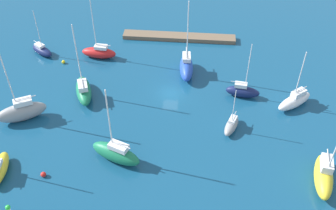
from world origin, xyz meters
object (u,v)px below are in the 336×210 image
at_px(sailboat_red_lone_south, 99,52).
at_px(mooring_buoy_yellow, 63,62).
at_px(sailboat_white_by_breakwater, 295,100).
at_px(sailboat_green_mid_basin, 116,153).
at_px(sailboat_navy_outer_mooring, 243,91).
at_px(sailboat_blue_far_north, 186,67).
at_px(sailboat_gray_far_south, 22,111).
at_px(sailboat_gray_along_channel, 231,125).
at_px(sailboat_yellow_off_beacon, 324,175).
at_px(mooring_buoy_red, 43,174).
at_px(pier_dock, 179,37).
at_px(sailboat_green_near_pier, 84,90).
at_px(sailboat_navy_west_end, 42,50).

bearing_deg(sailboat_red_lone_south, mooring_buoy_yellow, 26.86).
relative_size(sailboat_white_by_breakwater, sailboat_green_mid_basin, 0.85).
relative_size(sailboat_white_by_breakwater, sailboat_navy_outer_mooring, 1.03).
bearing_deg(sailboat_blue_far_north, sailboat_green_mid_basin, -26.21).
distance_m(sailboat_red_lone_south, sailboat_blue_far_north, 16.87).
height_order(sailboat_gray_far_south, sailboat_gray_along_channel, sailboat_gray_far_south).
height_order(sailboat_gray_far_south, sailboat_yellow_off_beacon, sailboat_gray_far_south).
bearing_deg(sailboat_navy_outer_mooring, sailboat_green_mid_basin, -131.74).
bearing_deg(mooring_buoy_red, sailboat_green_mid_basin, -157.64).
height_order(pier_dock, sailboat_yellow_off_beacon, sailboat_yellow_off_beacon).
bearing_deg(sailboat_green_near_pier, sailboat_green_mid_basin, -168.89).
relative_size(sailboat_navy_outer_mooring, mooring_buoy_yellow, 15.80).
xyz_separation_m(sailboat_red_lone_south, mooring_buoy_red, (1.03, 28.39, -0.76)).
bearing_deg(mooring_buoy_red, mooring_buoy_yellow, -78.81).
bearing_deg(sailboat_white_by_breakwater, sailboat_blue_far_north, -60.70).
bearing_deg(sailboat_gray_along_channel, sailboat_blue_far_north, -130.24).
bearing_deg(mooring_buoy_red, sailboat_red_lone_south, -92.08).
xyz_separation_m(sailboat_white_by_breakwater, mooring_buoy_yellow, (40.19, -8.24, -0.83)).
bearing_deg(mooring_buoy_red, sailboat_gray_along_channel, -155.59).
bearing_deg(sailboat_navy_west_end, pier_dock, 51.57).
height_order(sailboat_green_near_pier, sailboat_navy_outer_mooring, sailboat_green_near_pier).
bearing_deg(sailboat_red_lone_south, sailboat_green_mid_basin, 112.28).
relative_size(sailboat_yellow_off_beacon, mooring_buoy_red, 18.11).
height_order(sailboat_gray_far_south, sailboat_navy_outer_mooring, sailboat_gray_far_south).
distance_m(sailboat_gray_far_south, sailboat_gray_along_channel, 31.74).
bearing_deg(sailboat_navy_outer_mooring, sailboat_red_lone_south, 167.90).
bearing_deg(sailboat_navy_west_end, sailboat_white_by_breakwater, 20.63).
xyz_separation_m(sailboat_green_near_pier, mooring_buoy_yellow, (6.24, -8.97, -0.97)).
height_order(sailboat_gray_far_south, sailboat_blue_far_north, sailboat_blue_far_north).
bearing_deg(sailboat_green_near_pier, mooring_buoy_red, 156.12).
bearing_deg(sailboat_gray_far_south, sailboat_green_near_pier, -169.62).
xyz_separation_m(pier_dock, sailboat_yellow_off_beacon, (-21.00, 34.03, 1.07)).
xyz_separation_m(sailboat_green_mid_basin, sailboat_gray_along_channel, (-15.89, -7.60, -0.58)).
height_order(pier_dock, mooring_buoy_yellow, pier_dock).
distance_m(sailboat_red_lone_south, sailboat_navy_outer_mooring, 27.49).
xyz_separation_m(sailboat_gray_far_south, sailboat_green_mid_basin, (-15.83, 6.84, -0.20)).
distance_m(pier_dock, sailboat_gray_far_south, 34.03).
distance_m(sailboat_gray_far_south, sailboat_navy_outer_mooring, 34.83).
bearing_deg(sailboat_green_mid_basin, mooring_buoy_red, 43.91).
bearing_deg(sailboat_red_lone_south, sailboat_gray_along_channel, 148.73).
distance_m(pier_dock, sailboat_blue_far_north, 12.08).
bearing_deg(sailboat_green_mid_basin, sailboat_navy_outer_mooring, -117.47).
bearing_deg(sailboat_gray_along_channel, sailboat_white_by_breakwater, 141.96).
bearing_deg(pier_dock, sailboat_gray_along_channel, 110.96).
distance_m(pier_dock, sailboat_navy_outer_mooring, 20.70).
xyz_separation_m(pier_dock, mooring_buoy_yellow, (20.47, 10.56, -0.09)).
bearing_deg(sailboat_red_lone_south, sailboat_gray_far_south, 70.61).
xyz_separation_m(sailboat_gray_far_south, sailboat_yellow_off_beacon, (-43.12, 8.20, -0.12)).
bearing_deg(sailboat_gray_far_south, pier_dock, -158.78).
bearing_deg(sailboat_navy_west_end, sailboat_red_lone_south, 33.76).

